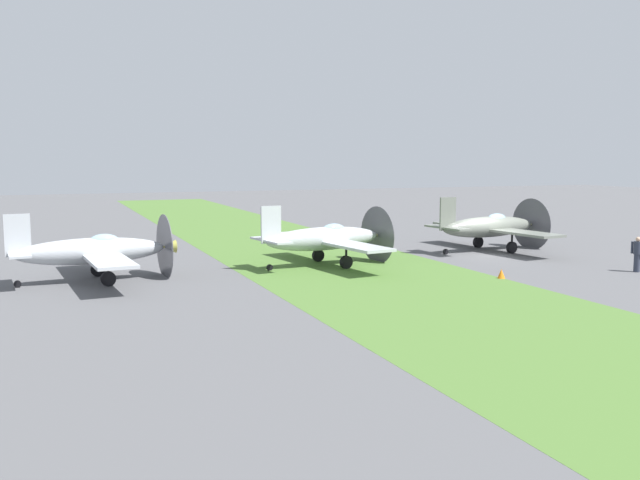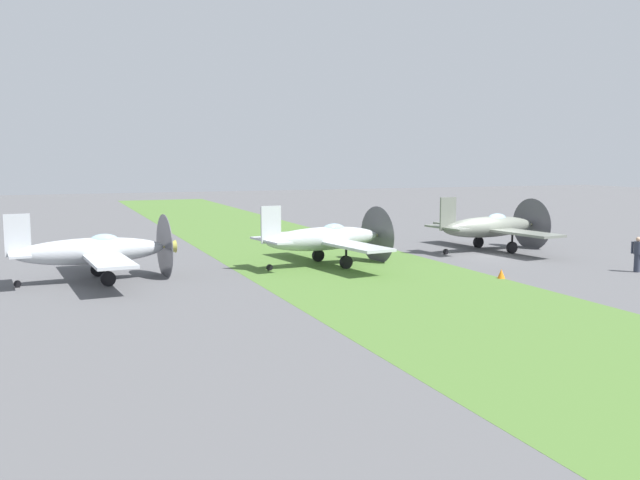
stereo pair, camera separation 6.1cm
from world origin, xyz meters
TOP-DOWN VIEW (x-y plane):
  - ground_plane at (0.00, 0.00)m, footprint 160.00×160.00m
  - grass_verge at (0.00, -9.67)m, footprint 120.00×11.00m
  - airplane_lead at (-1.57, 0.97)m, footprint 9.76×7.74m
  - airplane_wingman at (0.08, -10.34)m, footprint 9.47×7.53m
  - airplane_trail at (0.62, -21.80)m, footprint 9.35×7.40m
  - ground_crew_chief at (7.59, 3.03)m, footprint 0.57×0.38m
  - fuel_drum at (-9.11, -7.43)m, footprint 0.60×0.60m
  - supply_crate at (-4.82, -5.18)m, footprint 1.09×1.09m
  - runway_marker_cone at (6.67, -4.25)m, footprint 0.36×0.36m

SIDE VIEW (x-z plane):
  - ground_plane at x=0.00m, z-range 0.00..0.00m
  - grass_verge at x=0.00m, z-range 0.00..0.01m
  - runway_marker_cone at x=6.67m, z-range 0.00..0.44m
  - supply_crate at x=-4.82m, z-range 0.00..0.64m
  - fuel_drum at x=-9.11m, z-range 0.00..0.90m
  - ground_crew_chief at x=7.59m, z-range 0.05..1.78m
  - airplane_trail at x=0.62m, z-range -0.27..3.05m
  - airplane_wingman at x=0.08m, z-range -0.27..3.08m
  - airplane_lead at x=-1.57m, z-range -0.28..3.18m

